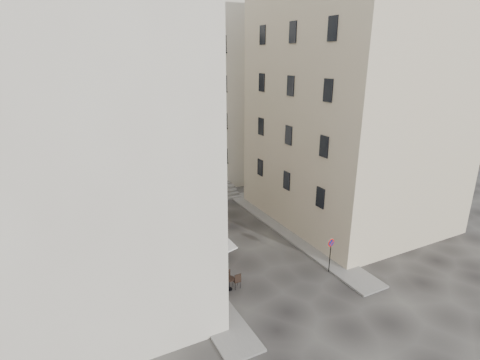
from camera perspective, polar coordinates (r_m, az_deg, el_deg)
ground at (r=25.35m, az=2.71°, el=-12.48°), size 90.00×90.00×0.00m
sidewalk_left at (r=27.00m, az=-10.11°, el=-10.55°), size 2.00×22.00×0.12m
sidewalk_right at (r=29.69m, az=7.43°, el=-7.60°), size 2.00×18.00×0.12m
building_left at (r=21.96m, az=-26.13°, el=9.51°), size 12.20×16.20×20.60m
building_right at (r=31.16m, az=16.93°, el=10.83°), size 12.20×14.20×18.60m
building_back at (r=39.26m, az=-12.66°, el=12.59°), size 18.20×10.20×18.60m
cafe_storefront at (r=23.66m, az=-7.70°, el=-9.83°), size 1.74×7.30×3.50m
stone_steps at (r=35.54m, az=-7.40°, el=-2.51°), size 9.00×3.15×0.80m
bollard_near at (r=23.06m, az=-3.24°, el=-14.38°), size 0.12×0.12×0.98m
bollard_mid at (r=25.86m, az=-6.47°, el=-10.57°), size 0.12×0.12×0.98m
bollard_far at (r=28.81m, az=-8.98°, el=-7.50°), size 0.12×0.12×0.98m
no_parking_sign at (r=24.23m, az=13.66°, el=-10.14°), size 0.53×0.11×2.31m
bistro_table_a at (r=22.53m, az=-1.74°, el=-15.33°), size 1.38×0.65×0.97m
bistro_table_b at (r=23.24m, az=-3.02°, el=-14.43°), size 1.14×0.53×0.80m
bistro_table_c at (r=24.76m, az=-6.18°, el=-12.07°), size 1.36×0.64×0.96m
bistro_table_d at (r=26.37m, az=-5.97°, el=-10.22°), size 1.14×0.54×0.80m
bistro_table_e at (r=27.09m, az=-8.16°, el=-9.46°), size 1.19×0.56×0.83m
pedestrian at (r=26.46m, az=-5.86°, el=-8.81°), size 0.81×0.68×1.88m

